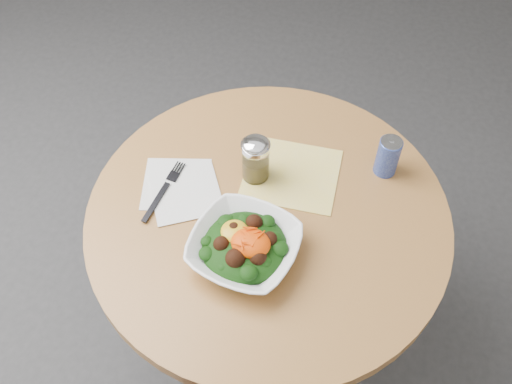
% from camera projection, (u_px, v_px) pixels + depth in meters
% --- Properties ---
extents(ground, '(6.00, 6.00, 0.00)m').
position_uv_depth(ground, '(264.00, 334.00, 2.00)').
color(ground, '#2F2F32').
rests_on(ground, ground).
extents(table, '(0.90, 0.90, 0.75)m').
position_uv_depth(table, '(267.00, 253.00, 1.56)').
color(table, black).
rests_on(table, ground).
extents(cloth_napkin, '(0.25, 0.23, 0.00)m').
position_uv_depth(cloth_napkin, '(291.00, 174.00, 1.47)').
color(cloth_napkin, yellow).
rests_on(cloth_napkin, table).
extents(paper_napkins, '(0.25, 0.24, 0.00)m').
position_uv_depth(paper_napkins, '(181.00, 188.00, 1.44)').
color(paper_napkins, silver).
rests_on(paper_napkins, table).
extents(salad_bowl, '(0.28, 0.28, 0.09)m').
position_uv_depth(salad_bowl, '(245.00, 246.00, 1.30)').
color(salad_bowl, white).
rests_on(salad_bowl, table).
extents(fork, '(0.04, 0.20, 0.00)m').
position_uv_depth(fork, '(165.00, 189.00, 1.44)').
color(fork, black).
rests_on(fork, table).
extents(spice_shaker, '(0.07, 0.07, 0.13)m').
position_uv_depth(spice_shaker, '(256.00, 159.00, 1.42)').
color(spice_shaker, silver).
rests_on(spice_shaker, table).
extents(beverage_can, '(0.06, 0.06, 0.11)m').
position_uv_depth(beverage_can, '(388.00, 156.00, 1.44)').
color(beverage_can, '#0C178E').
rests_on(beverage_can, table).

